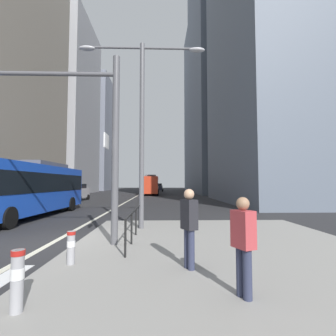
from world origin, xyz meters
name	(u,v)px	position (x,y,z in m)	size (l,w,h in m)	color
ground_plane	(128,201)	(0.00, 20.00, 0.00)	(160.00, 160.00, 0.00)	#28282B
median_island	(218,247)	(5.50, -1.00, 0.07)	(9.00, 10.00, 0.15)	gray
lane_centre_line	(137,196)	(0.00, 30.00, 0.01)	(0.20, 80.00, 0.01)	beige
office_tower_left_mid	(64,107)	(-16.00, 41.73, 17.45)	(10.62, 16.97, 34.89)	#9E9EA3
office_tower_left_far	(93,135)	(-16.00, 63.63, 15.85)	(10.55, 16.24, 31.71)	slate
office_tower_right_near	(281,19)	(17.00, 17.57, 20.21)	(13.04, 18.50, 40.41)	slate
office_tower_right_mid	(225,55)	(17.00, 40.92, 28.37)	(13.35, 19.71, 56.73)	slate
office_tower_right_far	(207,109)	(17.00, 61.41, 23.18)	(11.55, 16.39, 46.36)	slate
city_bus_blue_oncoming	(28,187)	(-4.16, 6.30, 1.84)	(2.86, 11.53, 3.40)	blue
city_bus_red_receding	(151,184)	(2.01, 35.52, 1.83)	(2.71, 10.53, 3.40)	red
car_oncoming_mid	(77,192)	(-6.14, 20.89, 0.99)	(2.17, 4.20, 1.94)	silver
car_receding_near	(159,187)	(3.28, 52.38, 0.99)	(2.18, 4.51, 1.94)	#232838
traffic_signal_gantry	(38,116)	(-0.18, -0.91, 4.16)	(7.19, 0.65, 6.00)	#515156
street_lamp_post	(142,108)	(2.89, 1.81, 5.28)	(5.50, 0.32, 8.00)	#56565B
bollard_front	(17,278)	(1.59, -5.00, 0.65)	(0.20, 0.20, 0.91)	#99999E
bollard_left	(71,246)	(1.60, -2.80, 0.58)	(0.20, 0.20, 0.76)	#99999E
pedestrian_railing	(134,218)	(2.80, -0.23, 0.87)	(0.06, 4.21, 0.98)	black
pedestrian_waiting	(243,241)	(5.09, -4.63, 1.07)	(0.37, 0.44, 1.66)	#2D334C
pedestrian_walking	(189,224)	(4.34, -3.19, 1.14)	(0.38, 0.45, 1.77)	#2D334C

